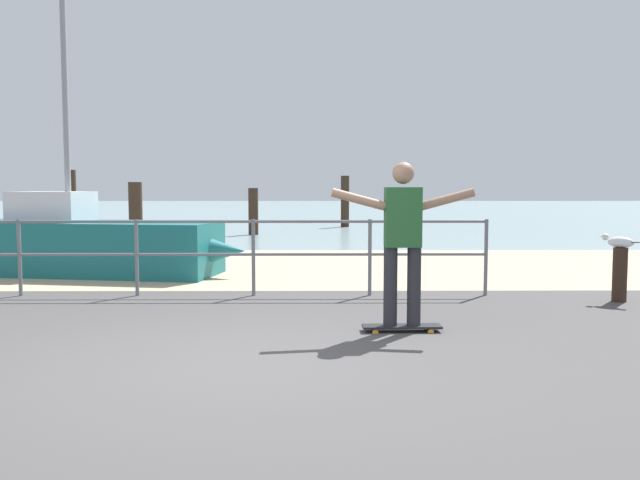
# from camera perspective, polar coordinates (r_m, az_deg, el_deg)

# --- Properties ---
(ground_plane) EXTENTS (24.00, 10.00, 0.04)m
(ground_plane) POSITION_cam_1_polar(r_m,az_deg,el_deg) (4.75, -10.01, -13.87)
(ground_plane) COLOR #474444
(ground_plane) RESTS_ON ground
(beach_strip) EXTENTS (24.00, 6.00, 0.04)m
(beach_strip) POSITION_cam_1_polar(r_m,az_deg,el_deg) (12.56, -3.97, -2.26)
(beach_strip) COLOR tan
(beach_strip) RESTS_ON ground
(sea_surface) EXTENTS (72.00, 50.00, 0.04)m
(sea_surface) POSITION_cam_1_polar(r_m,az_deg,el_deg) (40.48, -1.56, 2.48)
(sea_surface) COLOR #849EA3
(sea_surface) RESTS_ON ground
(railing_fence) EXTENTS (9.45, 0.05, 1.05)m
(railing_fence) POSITION_cam_1_polar(r_m,az_deg,el_deg) (9.39, -15.21, -0.47)
(railing_fence) COLOR slate
(railing_fence) RESTS_ON ground
(sailboat) EXTENTS (5.06, 2.14, 5.32)m
(sailboat) POSITION_cam_1_polar(r_m,az_deg,el_deg) (11.90, -18.42, -0.34)
(sailboat) COLOR #19666B
(sailboat) RESTS_ON ground
(skateboard) EXTENTS (0.81, 0.22, 0.08)m
(skateboard) POSITION_cam_1_polar(r_m,az_deg,el_deg) (6.98, 6.91, -7.27)
(skateboard) COLOR black
(skateboard) RESTS_ON ground
(skateboarder) EXTENTS (1.45, 0.22, 1.65)m
(skateboarder) POSITION_cam_1_polar(r_m,az_deg,el_deg) (6.84, 6.98, 0.53)
(skateboarder) COLOR #26262B
(skateboarder) RESTS_ON skateboard
(bollard_short) EXTENTS (0.18, 0.18, 0.71)m
(bollard_short) POSITION_cam_1_polar(r_m,az_deg,el_deg) (9.45, 23.94, -2.75)
(bollard_short) COLOR #332319
(bollard_short) RESTS_ON ground
(seagull) EXTENTS (0.41, 0.35, 0.18)m
(seagull) POSITION_cam_1_polar(r_m,az_deg,el_deg) (9.42, 23.92, -0.13)
(seagull) COLOR white
(seagull) RESTS_ON bollard_short
(groyne_post_0) EXTENTS (0.30, 0.30, 2.00)m
(groyne_post_0) POSITION_cam_1_polar(r_m,az_deg,el_deg) (22.95, -20.19, 3.07)
(groyne_post_0) COLOR #332319
(groyne_post_0) RESTS_ON ground
(groyne_post_1) EXTENTS (0.36, 0.36, 1.59)m
(groyne_post_1) POSITION_cam_1_polar(r_m,az_deg,el_deg) (18.76, -15.27, 2.30)
(groyne_post_1) COLOR #332319
(groyne_post_1) RESTS_ON ground
(groyne_post_2) EXTENTS (0.30, 0.30, 1.43)m
(groyne_post_2) POSITION_cam_1_polar(r_m,az_deg,el_deg) (20.50, -5.64, 2.39)
(groyne_post_2) COLOR #332319
(groyne_post_2) RESTS_ON ground
(groyne_post_3) EXTENTS (0.30, 0.30, 1.85)m
(groyne_post_3) POSITION_cam_1_polar(r_m,az_deg,el_deg) (24.31, 2.12, 3.25)
(groyne_post_3) COLOR #332319
(groyne_post_3) RESTS_ON ground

